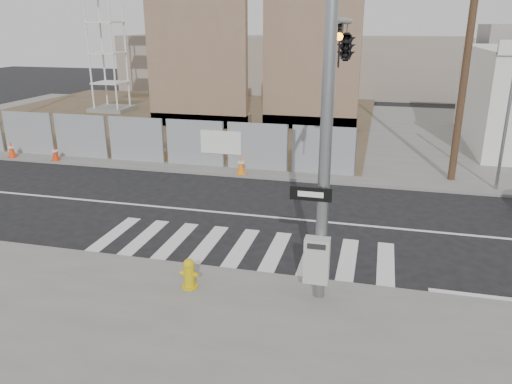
% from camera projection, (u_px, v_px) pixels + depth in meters
% --- Properties ---
extents(ground, '(100.00, 100.00, 0.00)m').
position_uv_depth(ground, '(262.00, 216.00, 16.50)').
color(ground, black).
rests_on(ground, ground).
extents(sidewalk_far, '(50.00, 20.00, 0.12)m').
position_uv_depth(sidewalk_far, '(317.00, 131.00, 29.34)').
color(sidewalk_far, slate).
rests_on(sidewalk_far, ground).
extents(signal_pole, '(0.96, 5.87, 7.00)m').
position_uv_depth(signal_pole, '(340.00, 77.00, 12.51)').
color(signal_pole, gray).
rests_on(signal_pole, sidewalk_near).
extents(far_signal_pole, '(0.16, 0.20, 5.60)m').
position_uv_depth(far_signal_pole, '(510.00, 100.00, 17.76)').
color(far_signal_pole, gray).
rests_on(far_signal_pole, sidewalk_far).
extents(chain_link_fence, '(24.60, 0.04, 2.00)m').
position_uv_depth(chain_link_fence, '(77.00, 136.00, 23.04)').
color(chain_link_fence, gray).
rests_on(chain_link_fence, sidewalk_far).
extents(concrete_wall_left, '(6.00, 1.30, 8.00)m').
position_uv_depth(concrete_wall_left, '(198.00, 72.00, 29.05)').
color(concrete_wall_left, brown).
rests_on(concrete_wall_left, sidewalk_far).
extents(concrete_wall_right, '(5.50, 1.30, 8.00)m').
position_uv_depth(concrete_wall_right, '(311.00, 73.00, 28.46)').
color(concrete_wall_right, brown).
rests_on(concrete_wall_right, sidewalk_far).
extents(utility_pole_right, '(1.60, 0.28, 10.00)m').
position_uv_depth(utility_pole_right, '(468.00, 48.00, 18.38)').
color(utility_pole_right, '#4E3524').
rests_on(utility_pole_right, sidewalk_far).
extents(fire_hydrant, '(0.48, 0.48, 0.73)m').
position_uv_depth(fire_hydrant, '(189.00, 273.00, 11.72)').
color(fire_hydrant, gold).
rests_on(fire_hydrant, sidewalk_near).
extents(traffic_cone_a, '(0.39, 0.39, 0.74)m').
position_uv_depth(traffic_cone_a, '(11.00, 149.00, 23.23)').
color(traffic_cone_a, '#EC3B0C').
rests_on(traffic_cone_a, sidewalk_far).
extents(traffic_cone_b, '(0.41, 0.41, 0.68)m').
position_uv_depth(traffic_cone_b, '(55.00, 153.00, 22.70)').
color(traffic_cone_b, red).
rests_on(traffic_cone_b, sidewalk_far).
extents(traffic_cone_c, '(0.48, 0.48, 0.71)m').
position_uv_depth(traffic_cone_c, '(163.00, 153.00, 22.69)').
color(traffic_cone_c, orange).
rests_on(traffic_cone_c, sidewalk_far).
extents(traffic_cone_d, '(0.47, 0.47, 0.75)m').
position_uv_depth(traffic_cone_d, '(241.00, 165.00, 20.66)').
color(traffic_cone_d, orange).
rests_on(traffic_cone_d, sidewalk_far).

